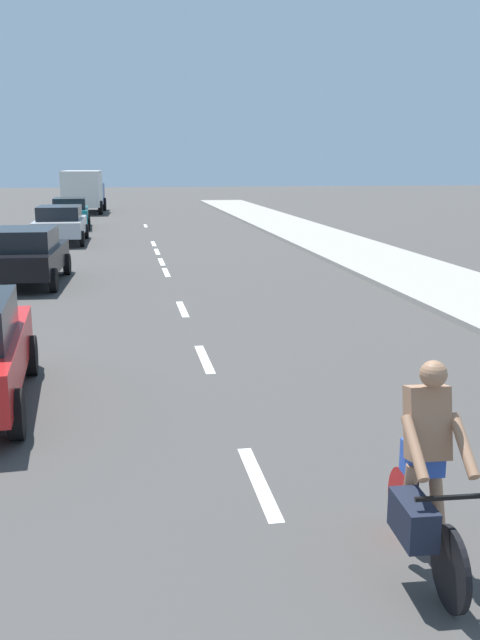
{
  "coord_description": "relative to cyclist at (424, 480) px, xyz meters",
  "views": [
    {
      "loc": [
        -1.37,
        0.82,
        3.35
      ],
      "look_at": [
        0.31,
        10.65,
        1.1
      ],
      "focal_mm": 39.36,
      "sensor_mm": 36.0,
      "label": 1
    }
  ],
  "objects": [
    {
      "name": "ground_plane",
      "position": [
        -0.99,
        14.25,
        -0.83
      ],
      "size": [
        160.0,
        160.0,
        0.0
      ],
      "primitive_type": "plane",
      "color": "#423F3D"
    },
    {
      "name": "sidewalk_strip",
      "position": [
        6.38,
        16.25,
        -0.76
      ],
      "size": [
        3.6,
        80.0,
        0.14
      ],
      "primitive_type": "cube",
      "color": "#9E998E",
      "rests_on": "ground"
    },
    {
      "name": "lane_stripe_2",
      "position": [
        -0.99,
        1.88,
        -0.83
      ],
      "size": [
        0.16,
        1.8,
        0.01
      ],
      "primitive_type": "cube",
      "color": "white",
      "rests_on": "ground"
    },
    {
      "name": "lane_stripe_3",
      "position": [
        -0.99,
        6.76,
        -0.83
      ],
      "size": [
        0.16,
        1.8,
        0.01
      ],
      "primitive_type": "cube",
      "color": "white",
      "rests_on": "ground"
    },
    {
      "name": "lane_stripe_4",
      "position": [
        -0.99,
        11.07,
        -0.83
      ],
      "size": [
        0.16,
        1.8,
        0.01
      ],
      "primitive_type": "cube",
      "color": "white",
      "rests_on": "ground"
    },
    {
      "name": "lane_stripe_5",
      "position": [
        -0.99,
        16.75,
        -0.83
      ],
      "size": [
        0.16,
        1.8,
        0.01
      ],
      "primitive_type": "cube",
      "color": "white",
      "rests_on": "ground"
    },
    {
      "name": "lane_stripe_6",
      "position": [
        -0.99,
        19.15,
        -0.83
      ],
      "size": [
        0.16,
        1.8,
        0.01
      ],
      "primitive_type": "cube",
      "color": "white",
      "rests_on": "ground"
    },
    {
      "name": "lane_stripe_7",
      "position": [
        -0.99,
        22.01,
        -0.83
      ],
      "size": [
        0.16,
        1.8,
        0.01
      ],
      "primitive_type": "cube",
      "color": "white",
      "rests_on": "ground"
    },
    {
      "name": "lane_stripe_8",
      "position": [
        -0.99,
        24.71,
        -0.83
      ],
      "size": [
        0.16,
        1.8,
        0.01
      ],
      "primitive_type": "cube",
      "color": "white",
      "rests_on": "ground"
    },
    {
      "name": "lane_stripe_9",
      "position": [
        -0.99,
        33.34,
        -0.83
      ],
      "size": [
        0.16,
        1.8,
        0.01
      ],
      "primitive_type": "cube",
      "color": "white",
      "rests_on": "ground"
    },
    {
      "name": "cyclist",
      "position": [
        0.0,
        0.0,
        0.0
      ],
      "size": [
        0.62,
        1.71,
        1.82
      ],
      "rotation": [
        0.0,
        0.0,
        3.09
      ],
      "color": "black",
      "rests_on": "ground"
    },
    {
      "name": "parked_car_black",
      "position": [
        -4.98,
        15.31,
        0.01
      ],
      "size": [
        2.2,
        4.49,
        1.57
      ],
      "rotation": [
        0.0,
        0.0,
        -0.05
      ],
      "color": "black",
      "rests_on": "ground"
    },
    {
      "name": "parked_car_silver",
      "position": [
        -4.83,
        25.67,
        0.01
      ],
      "size": [
        2.15,
        4.61,
        1.57
      ],
      "rotation": [
        0.0,
        0.0,
        -0.01
      ],
      "color": "#B7BABF",
      "rests_on": "ground"
    },
    {
      "name": "parked_car_teal",
      "position": [
        -4.88,
        32.65,
        0.01
      ],
      "size": [
        2.1,
        4.36,
        1.57
      ],
      "rotation": [
        0.0,
        0.0,
        0.03
      ],
      "color": "#14727A",
      "rests_on": "ground"
    },
    {
      "name": "delivery_truck",
      "position": [
        -4.69,
        44.13,
        0.67
      ],
      "size": [
        2.87,
        6.33,
        2.8
      ],
      "rotation": [
        0.0,
        0.0,
        -0.04
      ],
      "color": "#23478C",
      "rests_on": "ground"
    }
  ]
}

